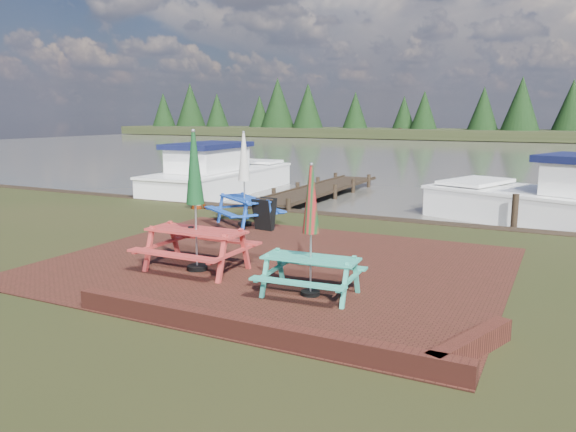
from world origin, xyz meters
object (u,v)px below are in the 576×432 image
(picnic_table_red, at_px, (196,223))
(boat_jetty, at_px, (219,177))
(person, at_px, (196,181))
(chalkboard, at_px, (264,214))
(picnic_table_teal, at_px, (311,251))
(jetty, at_px, (319,190))
(picnic_table_blue, at_px, (244,194))

(picnic_table_red, relative_size, boat_jetty, 0.34)
(boat_jetty, distance_m, person, 5.03)
(picnic_table_red, height_order, chalkboard, picnic_table_red)
(chalkboard, distance_m, person, 4.24)
(chalkboard, height_order, person, person)
(person, bearing_deg, chalkboard, 134.60)
(picnic_table_teal, height_order, boat_jetty, picnic_table_teal)
(picnic_table_red, height_order, jetty, picnic_table_red)
(picnic_table_blue, xyz_separation_m, jetty, (-0.84, 7.04, -0.79))
(chalkboard, xyz_separation_m, jetty, (-1.64, 7.36, -0.33))
(picnic_table_teal, bearing_deg, person, 133.41)
(picnic_table_teal, relative_size, person, 1.22)
(picnic_table_teal, height_order, picnic_table_red, picnic_table_red)
(picnic_table_red, xyz_separation_m, jetty, (-2.34, 11.35, -0.84))
(picnic_table_red, relative_size, person, 1.49)
(boat_jetty, bearing_deg, jetty, 8.54)
(chalkboard, relative_size, person, 0.47)
(picnic_table_teal, height_order, jetty, picnic_table_teal)
(jetty, bearing_deg, picnic_table_teal, -67.08)
(picnic_table_teal, bearing_deg, picnic_table_red, 166.99)
(jetty, bearing_deg, person, -111.03)
(picnic_table_teal, distance_m, picnic_table_red, 2.68)
(jetty, bearing_deg, boat_jetty, -169.54)
(boat_jetty, bearing_deg, picnic_table_teal, -52.15)
(person, bearing_deg, picnic_table_teal, 121.09)
(picnic_table_teal, xyz_separation_m, person, (-7.02, 6.46, 0.13))
(jetty, bearing_deg, picnic_table_blue, -83.22)
(picnic_table_red, relative_size, jetty, 0.30)
(picnic_table_blue, distance_m, chalkboard, 0.98)
(jetty, relative_size, person, 4.93)
(picnic_table_red, bearing_deg, boat_jetty, 121.78)
(picnic_table_blue, bearing_deg, boat_jetty, 162.62)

